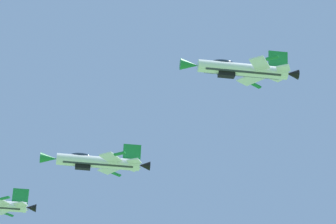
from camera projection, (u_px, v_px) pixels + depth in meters
fighter_jet_right_wing at (96, 162)px, 113.23m from camera, size 15.96×10.15×4.81m
fighter_jet_left_outer at (241, 69)px, 103.45m from camera, size 15.96×10.03×4.95m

